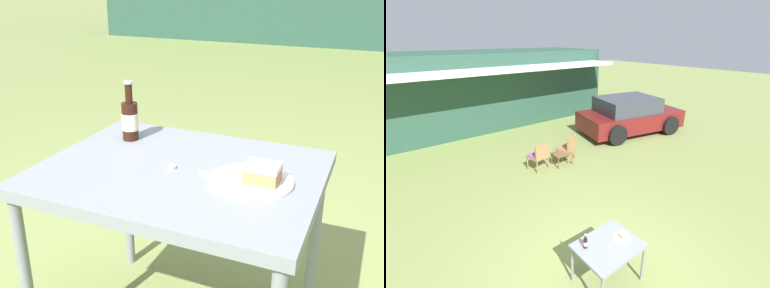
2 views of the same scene
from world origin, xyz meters
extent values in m
plane|color=olive|center=(0.00, 0.00, 0.00)|extent=(60.00, 60.00, 0.00)
cube|color=#284C3D|center=(0.66, 9.32, 1.47)|extent=(11.94, 3.66, 2.94)
cube|color=silver|center=(0.66, 6.89, 2.41)|extent=(11.34, 1.20, 0.12)
cube|color=maroon|center=(5.43, 4.31, 0.52)|extent=(4.17, 2.59, 0.64)
cube|color=#383D47|center=(5.24, 4.35, 1.11)|extent=(2.44, 2.08, 0.55)
cylinder|color=black|center=(6.80, 4.96, 0.36)|extent=(0.74, 0.35, 0.71)
cylinder|color=black|center=(6.40, 3.14, 0.36)|extent=(0.74, 0.35, 0.71)
cylinder|color=black|center=(4.45, 5.48, 0.36)|extent=(0.74, 0.35, 0.71)
cylinder|color=black|center=(4.05, 3.66, 0.36)|extent=(0.74, 0.35, 0.71)
cylinder|color=#9E7547|center=(1.20, 4.08, 0.18)|extent=(0.04, 0.04, 0.35)
cylinder|color=#9E7547|center=(0.77, 3.97, 0.18)|extent=(0.04, 0.04, 0.35)
cylinder|color=#9E7547|center=(1.29, 3.70, 0.18)|extent=(0.04, 0.04, 0.35)
cylinder|color=#9E7547|center=(0.86, 3.60, 0.18)|extent=(0.04, 0.04, 0.35)
cube|color=#9E7547|center=(1.03, 3.84, 0.38)|extent=(0.58, 0.55, 0.06)
cube|color=#9E7547|center=(1.08, 3.64, 0.60)|extent=(0.49, 0.16, 0.37)
cube|color=#995193|center=(1.03, 3.84, 0.44)|extent=(0.52, 0.47, 0.05)
cylinder|color=#9E7547|center=(2.11, 4.11, 0.18)|extent=(0.04, 0.04, 0.35)
cylinder|color=#9E7547|center=(1.72, 3.92, 0.18)|extent=(0.04, 0.04, 0.35)
cylinder|color=#9E7547|center=(2.28, 3.76, 0.18)|extent=(0.04, 0.04, 0.35)
cylinder|color=#9E7547|center=(1.88, 3.57, 0.18)|extent=(0.04, 0.04, 0.35)
cube|color=#9E7547|center=(2.00, 3.84, 0.38)|extent=(0.64, 0.61, 0.06)
cube|color=#9E7547|center=(2.08, 3.66, 0.60)|extent=(0.47, 0.26, 0.37)
cube|color=brown|center=(1.71, 3.63, 0.35)|extent=(0.53, 0.41, 0.03)
cylinder|color=brown|center=(1.47, 3.45, 0.17)|extent=(0.03, 0.03, 0.34)
cylinder|color=brown|center=(1.95, 3.45, 0.17)|extent=(0.03, 0.03, 0.34)
cylinder|color=brown|center=(1.47, 3.81, 0.17)|extent=(0.03, 0.03, 0.34)
cylinder|color=brown|center=(1.95, 3.81, 0.17)|extent=(0.03, 0.03, 0.34)
cube|color=gray|center=(0.00, 0.00, 0.67)|extent=(0.92, 0.72, 0.04)
cylinder|color=gray|center=(0.42, -0.32, 0.33)|extent=(0.04, 0.04, 0.65)
cylinder|color=gray|center=(-0.42, 0.32, 0.33)|extent=(0.04, 0.04, 0.65)
cylinder|color=gray|center=(0.42, 0.32, 0.33)|extent=(0.04, 0.04, 0.65)
cylinder|color=silver|center=(0.25, -0.01, 0.70)|extent=(0.26, 0.26, 0.01)
cube|color=#AD7A4C|center=(0.28, -0.01, 0.72)|extent=(0.10, 0.08, 0.04)
cube|color=silver|center=(0.28, -0.01, 0.75)|extent=(0.11, 0.09, 0.02)
cylinder|color=black|center=(-0.29, 0.17, 0.77)|extent=(0.06, 0.06, 0.15)
cylinder|color=black|center=(-0.29, 0.17, 0.88)|extent=(0.03, 0.03, 0.07)
cylinder|color=silver|center=(-0.29, 0.17, 0.92)|extent=(0.03, 0.03, 0.01)
cylinder|color=beige|center=(-0.29, 0.17, 0.77)|extent=(0.06, 0.06, 0.07)
cube|color=silver|center=(0.17, -0.02, 0.70)|extent=(0.19, 0.04, 0.01)
cylinder|color=silver|center=(-0.02, -0.01, 0.70)|extent=(0.03, 0.03, 0.01)
camera|label=1|loc=(0.58, -1.23, 1.29)|focal=42.00mm
camera|label=2|loc=(-2.11, -1.96, 3.44)|focal=24.00mm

